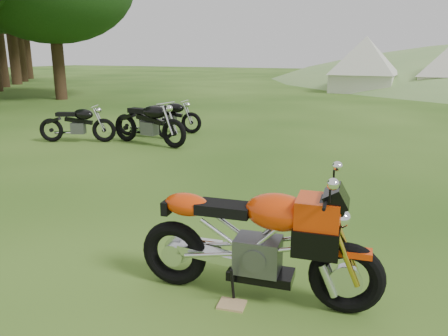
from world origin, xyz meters
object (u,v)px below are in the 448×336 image
at_px(sport_motorcycle, 256,232).
at_px(vintage_moto_d, 145,120).
at_px(plywood_board, 232,305).
at_px(vintage_moto_c, 169,115).
at_px(tent_left, 365,66).
at_px(vintage_moto_a, 149,122).
at_px(vintage_moto_b, 77,123).

height_order(sport_motorcycle, vintage_moto_d, sport_motorcycle).
relative_size(plywood_board, vintage_moto_d, 0.14).
relative_size(sport_motorcycle, vintage_moto_c, 1.15).
distance_m(vintage_moto_c, tent_left, 16.50).
distance_m(plywood_board, vintage_moto_d, 8.43).
bearing_deg(vintage_moto_a, tent_left, 88.76).
bearing_deg(vintage_moto_c, vintage_moto_a, -82.48).
xyz_separation_m(plywood_board, vintage_moto_a, (-4.77, 5.61, 0.56)).
relative_size(vintage_moto_a, tent_left, 0.64).
distance_m(plywood_board, vintage_moto_c, 9.03).
distance_m(vintage_moto_a, vintage_moto_d, 1.06).
bearing_deg(vintage_moto_b, sport_motorcycle, -60.39).
xyz_separation_m(vintage_moto_a, vintage_moto_c, (-0.49, 1.72, -0.08)).
bearing_deg(plywood_board, vintage_moto_b, 142.22).
relative_size(plywood_board, vintage_moto_c, 0.13).
relative_size(sport_motorcycle, vintage_moto_a, 0.98).
bearing_deg(plywood_board, sport_motorcycle, 61.05).
bearing_deg(tent_left, sport_motorcycle, -83.57).
relative_size(vintage_moto_a, vintage_moto_d, 1.27).
distance_m(sport_motorcycle, vintage_moto_d, 8.33).
bearing_deg(vintage_moto_a, sport_motorcycle, -40.95).
bearing_deg(vintage_moto_d, sport_motorcycle, -49.49).
relative_size(sport_motorcycle, vintage_moto_d, 1.25).
xyz_separation_m(sport_motorcycle, vintage_moto_a, (-4.90, 5.37, -0.07)).
bearing_deg(vintage_moto_d, vintage_moto_b, -133.12).
distance_m(vintage_moto_b, vintage_moto_d, 1.74).
height_order(sport_motorcycle, plywood_board, sport_motorcycle).
relative_size(vintage_moto_b, vintage_moto_d, 1.09).
distance_m(sport_motorcycle, vintage_moto_b, 8.32).
bearing_deg(sport_motorcycle, tent_left, 87.97).
height_order(vintage_moto_b, vintage_moto_d, vintage_moto_b).
bearing_deg(plywood_board, vintage_moto_c, 125.69).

